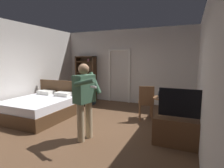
# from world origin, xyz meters

# --- Properties ---
(ground_plane) EXTENTS (7.06, 7.06, 0.00)m
(ground_plane) POSITION_xyz_m (0.00, 0.00, 0.00)
(ground_plane) COLOR brown
(wall_back) EXTENTS (5.42, 0.12, 2.88)m
(wall_back) POSITION_xyz_m (0.00, 3.27, 1.44)
(wall_back) COLOR silver
(wall_back) RESTS_ON ground_plane
(wall_left) EXTENTS (0.15, 6.66, 2.88)m
(wall_left) POSITION_xyz_m (-2.65, -0.00, 1.44)
(wall_left) COLOR silver
(wall_left) RESTS_ON ground_plane
(wall_right) EXTENTS (0.12, 6.66, 2.88)m
(wall_right) POSITION_xyz_m (2.65, 0.00, 1.44)
(wall_right) COLOR silver
(wall_right) RESTS_ON ground_plane
(doorway_frame) EXTENTS (0.93, 0.08, 2.13)m
(doorway_frame) POSITION_xyz_m (-0.26, 3.19, 1.22)
(doorway_frame) COLOR white
(doorway_frame) RESTS_ON ground_plane
(bed) EXTENTS (1.65, 1.92, 1.02)m
(bed) POSITION_xyz_m (-1.66, 0.40, 0.30)
(bed) COLOR #4C331E
(bed) RESTS_ON ground_plane
(bookshelf) EXTENTS (0.89, 0.32, 1.85)m
(bookshelf) POSITION_xyz_m (-1.71, 3.04, 1.00)
(bookshelf) COLOR #4C331E
(bookshelf) RESTS_ON ground_plane
(tv_flatscreen) EXTENTS (1.14, 0.40, 1.17)m
(tv_flatscreen) POSITION_xyz_m (2.29, 0.12, 0.35)
(tv_flatscreen) COLOR brown
(tv_flatscreen) RESTS_ON ground_plane
(side_table) EXTENTS (0.68, 0.68, 0.70)m
(side_table) POSITION_xyz_m (1.79, 1.41, 0.48)
(side_table) COLOR brown
(side_table) RESTS_ON ground_plane
(laptop) EXTENTS (0.34, 0.34, 0.17)m
(laptop) POSITION_xyz_m (1.76, 1.36, 0.75)
(laptop) COLOR black
(laptop) RESTS_ON side_table
(bottle_on_table) EXTENTS (0.06, 0.06, 0.24)m
(bottle_on_table) POSITION_xyz_m (1.93, 1.33, 0.80)
(bottle_on_table) COLOR #2F5625
(bottle_on_table) RESTS_ON side_table
(wooden_chair) EXTENTS (0.53, 0.53, 0.99)m
(wooden_chair) POSITION_xyz_m (1.25, 1.42, 0.54)
(wooden_chair) COLOR brown
(wooden_chair) RESTS_ON ground_plane
(person_blue_shirt) EXTENTS (0.68, 0.71, 1.65)m
(person_blue_shirt) POSITION_xyz_m (0.35, -0.39, 0.95)
(person_blue_shirt) COLOR tan
(person_blue_shirt) RESTS_ON ground_plane
(suitcase_dark) EXTENTS (0.54, 0.37, 0.34)m
(suitcase_dark) POSITION_xyz_m (-1.21, 2.31, 0.17)
(suitcase_dark) COLOR #1E2D38
(suitcase_dark) RESTS_ON ground_plane
(suitcase_small) EXTENTS (0.51, 0.39, 0.43)m
(suitcase_small) POSITION_xyz_m (-1.26, 2.11, 0.21)
(suitcase_small) COLOR black
(suitcase_small) RESTS_ON ground_plane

